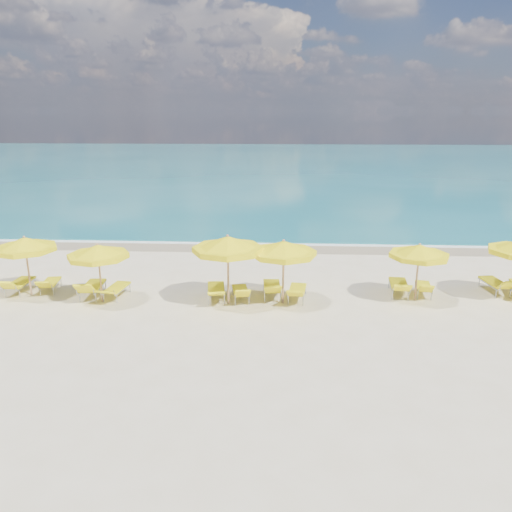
{
  "coord_description": "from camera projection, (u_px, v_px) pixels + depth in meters",
  "views": [
    {
      "loc": [
        1.02,
        -17.15,
        6.63
      ],
      "look_at": [
        0.0,
        1.5,
        1.2
      ],
      "focal_mm": 35.0,
      "sensor_mm": 36.0,
      "label": 1
    }
  ],
  "objects": [
    {
      "name": "lounger_4_right",
      "position": [
        297.0,
        294.0,
        18.19
      ],
      "size": [
        0.79,
        1.85,
        0.75
      ],
      "rotation": [
        0.0,
        0.0,
        -0.12
      ],
      "color": "#A5A8AD",
      "rests_on": "ground"
    },
    {
      "name": "wet_sand_band",
      "position": [
        262.0,
        246.0,
        25.44
      ],
      "size": [
        120.0,
        2.6,
        0.01
      ],
      "primitive_type": "cube",
      "color": "tan",
      "rests_on": "ground"
    },
    {
      "name": "lounger_3_left",
      "position": [
        216.0,
        293.0,
        18.24
      ],
      "size": [
        0.89,
        2.0,
        0.72
      ],
      "rotation": [
        0.0,
        0.0,
        0.15
      ],
      "color": "#A5A8AD",
      "rests_on": "ground"
    },
    {
      "name": "lounger_2_left",
      "position": [
        93.0,
        291.0,
        18.47
      ],
      "size": [
        0.78,
        1.95,
        0.89
      ],
      "rotation": [
        0.0,
        0.0,
        0.07
      ],
      "color": "#A5A8AD",
      "rests_on": "ground"
    },
    {
      "name": "lounger_4_left",
      "position": [
        272.0,
        291.0,
        18.47
      ],
      "size": [
        0.73,
        1.91,
        0.84
      ],
      "rotation": [
        0.0,
        0.0,
        0.06
      ],
      "color": "#A5A8AD",
      "rests_on": "ground"
    },
    {
      "name": "whitecap_near",
      "position": [
        183.0,
        210.0,
        34.96
      ],
      "size": [
        14.0,
        0.36,
        0.05
      ],
      "primitive_type": "cube",
      "color": "white",
      "rests_on": "ground"
    },
    {
      "name": "umbrella_3",
      "position": [
        228.0,
        245.0,
        17.32
      ],
      "size": [
        2.71,
        2.71,
        2.54
      ],
      "rotation": [
        0.0,
        0.0,
        0.08
      ],
      "color": "tan",
      "rests_on": "ground"
    },
    {
      "name": "umbrella_2",
      "position": [
        98.0,
        252.0,
        17.54
      ],
      "size": [
        2.49,
        2.49,
        2.19
      ],
      "rotation": [
        0.0,
        0.0,
        0.17
      ],
      "color": "tan",
      "rests_on": "ground"
    },
    {
      "name": "umbrella_1",
      "position": [
        25.0,
        245.0,
        18.2
      ],
      "size": [
        2.51,
        2.51,
        2.28
      ],
      "rotation": [
        0.0,
        0.0,
        0.12
      ],
      "color": "tan",
      "rests_on": "ground"
    },
    {
      "name": "ground_plane",
      "position": [
        254.0,
        299.0,
        18.35
      ],
      "size": [
        120.0,
        120.0,
        0.0
      ],
      "primitive_type": "plane",
      "color": "beige"
    },
    {
      "name": "umbrella_4",
      "position": [
        284.0,
        249.0,
        17.39
      ],
      "size": [
        2.48,
        2.48,
        2.36
      ],
      "rotation": [
        0.0,
        0.0,
        0.07
      ],
      "color": "tan",
      "rests_on": "ground"
    },
    {
      "name": "lounger_1_left",
      "position": [
        20.0,
        287.0,
        18.9
      ],
      "size": [
        0.63,
        1.82,
        0.83
      ],
      "rotation": [
        0.0,
        0.0,
        0.0
      ],
      "color": "#A5A8AD",
      "rests_on": "ground"
    },
    {
      "name": "lounger_5_left",
      "position": [
        399.0,
        289.0,
        18.68
      ],
      "size": [
        0.83,
        2.0,
        0.81
      ],
      "rotation": [
        0.0,
        0.0,
        -0.1
      ],
      "color": "#A5A8AD",
      "rests_on": "ground"
    },
    {
      "name": "lounger_2_right",
      "position": [
        116.0,
        292.0,
        18.43
      ],
      "size": [
        0.78,
        1.84,
        0.65
      ],
      "rotation": [
        0.0,
        0.0,
        -0.12
      ],
      "color": "#A5A8AD",
      "rests_on": "ground"
    },
    {
      "name": "ocean",
      "position": [
        276.0,
        165.0,
        64.37
      ],
      "size": [
        120.0,
        80.0,
        0.3
      ],
      "primitive_type": "cube",
      "color": "#12626A",
      "rests_on": "ground"
    },
    {
      "name": "lounger_3_right",
      "position": [
        241.0,
        295.0,
        18.15
      ],
      "size": [
        0.84,
        1.71,
        0.75
      ],
      "rotation": [
        0.0,
        0.0,
        0.18
      ],
      "color": "#A5A8AD",
      "rests_on": "ground"
    },
    {
      "name": "foam_line",
      "position": [
        263.0,
        242.0,
        26.21
      ],
      "size": [
        120.0,
        1.2,
        0.03
      ],
      "primitive_type": "cube",
      "color": "white",
      "rests_on": "ground"
    },
    {
      "name": "whitecap_far",
      "position": [
        368.0,
        195.0,
        40.94
      ],
      "size": [
        18.0,
        0.3,
        0.05
      ],
      "primitive_type": "cube",
      "color": "white",
      "rests_on": "ground"
    },
    {
      "name": "lounger_1_right",
      "position": [
        51.0,
        286.0,
        19.07
      ],
      "size": [
        0.79,
        1.67,
        0.72
      ],
      "rotation": [
        0.0,
        0.0,
        0.17
      ],
      "color": "#A5A8AD",
      "rests_on": "ground"
    },
    {
      "name": "umbrella_5",
      "position": [
        419.0,
        252.0,
        17.7
      ],
      "size": [
        2.15,
        2.15,
        2.16
      ],
      "rotation": [
        0.0,
        0.0,
        -0.01
      ],
      "color": "tan",
      "rests_on": "ground"
    },
    {
      "name": "lounger_5_right",
      "position": [
        423.0,
        290.0,
        18.64
      ],
      "size": [
        0.77,
        1.65,
        0.72
      ],
      "rotation": [
        0.0,
        0.0,
        -0.16
      ],
      "color": "#A5A8AD",
      "rests_on": "ground"
    },
    {
      "name": "lounger_6_left",
      "position": [
        495.0,
        287.0,
        18.9
      ],
      "size": [
        0.86,
        1.91,
        0.85
      ],
      "rotation": [
        0.0,
        0.0,
        0.13
      ],
      "color": "#A5A8AD",
      "rests_on": "ground"
    }
  ]
}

